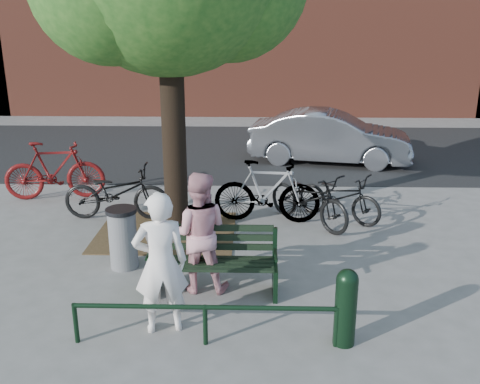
{
  "coord_description": "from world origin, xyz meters",
  "views": [
    {
      "loc": [
        0.54,
        -6.55,
        3.58
      ],
      "look_at": [
        0.34,
        1.0,
        1.15
      ],
      "focal_mm": 40.0,
      "sensor_mm": 36.0,
      "label": 1
    }
  ],
  "objects_px": {
    "person_right": "(199,232)",
    "parked_car": "(330,137)",
    "bicycle_c": "(339,196)",
    "park_bench": "(213,259)",
    "litter_bin": "(123,238)",
    "person_left": "(161,263)",
    "bollard": "(346,305)"
  },
  "relations": [
    {
      "from": "person_right",
      "to": "parked_car",
      "type": "height_order",
      "value": "person_right"
    },
    {
      "from": "person_right",
      "to": "bicycle_c",
      "type": "xyz_separation_m",
      "value": [
        2.33,
        2.79,
        -0.39
      ]
    },
    {
      "from": "park_bench",
      "to": "person_right",
      "type": "xyz_separation_m",
      "value": [
        -0.2,
        0.07,
        0.36
      ]
    },
    {
      "from": "litter_bin",
      "to": "bicycle_c",
      "type": "distance_m",
      "value": 4.14
    },
    {
      "from": "bicycle_c",
      "to": "parked_car",
      "type": "distance_m",
      "value": 4.26
    },
    {
      "from": "person_left",
      "to": "parked_car",
      "type": "height_order",
      "value": "person_left"
    },
    {
      "from": "parked_car",
      "to": "person_left",
      "type": "bearing_deg",
      "value": 170.41
    },
    {
      "from": "park_bench",
      "to": "litter_bin",
      "type": "relative_size",
      "value": 1.85
    },
    {
      "from": "park_bench",
      "to": "person_right",
      "type": "relative_size",
      "value": 1.03
    },
    {
      "from": "litter_bin",
      "to": "parked_car",
      "type": "bearing_deg",
      "value": 58.34
    },
    {
      "from": "park_bench",
      "to": "parked_car",
      "type": "xyz_separation_m",
      "value": [
        2.51,
        7.09,
        0.2
      ]
    },
    {
      "from": "person_left",
      "to": "litter_bin",
      "type": "distance_m",
      "value": 1.95
    },
    {
      "from": "bollard",
      "to": "person_right",
      "type": "bearing_deg",
      "value": 144.38
    },
    {
      "from": "person_left",
      "to": "park_bench",
      "type": "bearing_deg",
      "value": -132.43
    },
    {
      "from": "person_left",
      "to": "litter_bin",
      "type": "xyz_separation_m",
      "value": [
        -0.88,
        1.7,
        -0.4
      ]
    },
    {
      "from": "person_left",
      "to": "bollard",
      "type": "xyz_separation_m",
      "value": [
        2.14,
        -0.24,
        -0.37
      ]
    },
    {
      "from": "park_bench",
      "to": "parked_car",
      "type": "relative_size",
      "value": 0.42
    },
    {
      "from": "person_right",
      "to": "parked_car",
      "type": "bearing_deg",
      "value": -110.35
    },
    {
      "from": "bollard",
      "to": "litter_bin",
      "type": "xyz_separation_m",
      "value": [
        -3.01,
        1.94,
        -0.03
      ]
    },
    {
      "from": "person_right",
      "to": "bollard",
      "type": "bearing_deg",
      "value": 145.14
    },
    {
      "from": "person_right",
      "to": "parked_car",
      "type": "distance_m",
      "value": 7.53
    },
    {
      "from": "person_right",
      "to": "litter_bin",
      "type": "distance_m",
      "value": 1.43
    },
    {
      "from": "person_right",
      "to": "litter_bin",
      "type": "height_order",
      "value": "person_right"
    },
    {
      "from": "person_right",
      "to": "parked_car",
      "type": "relative_size",
      "value": 0.41
    },
    {
      "from": "bicycle_c",
      "to": "person_left",
      "type": "bearing_deg",
      "value": -177.27
    },
    {
      "from": "person_left",
      "to": "litter_bin",
      "type": "height_order",
      "value": "person_left"
    },
    {
      "from": "person_right",
      "to": "bollard",
      "type": "distance_m",
      "value": 2.24
    },
    {
      "from": "park_bench",
      "to": "person_right",
      "type": "height_order",
      "value": "person_right"
    },
    {
      "from": "park_bench",
      "to": "bollard",
      "type": "xyz_separation_m",
      "value": [
        1.6,
        -1.22,
        0.03
      ]
    },
    {
      "from": "parked_car",
      "to": "litter_bin",
      "type": "bearing_deg",
      "value": 159.47
    },
    {
      "from": "person_right",
      "to": "park_bench",
      "type": "bearing_deg",
      "value": 161.06
    },
    {
      "from": "park_bench",
      "to": "bicycle_c",
      "type": "height_order",
      "value": "park_bench"
    }
  ]
}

